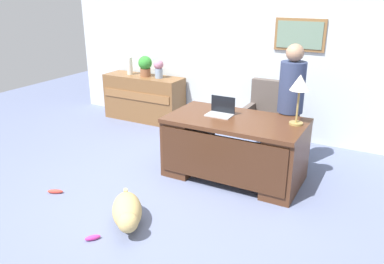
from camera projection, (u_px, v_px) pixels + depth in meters
The scene contains 14 objects.
ground_plane at pixel (170, 200), 4.40m from camera, with size 12.00×12.00×0.00m, color slate.
back_wall at pixel (255, 50), 6.07m from camera, with size 7.00×0.16×2.70m.
desk at pixel (234, 147), 4.78m from camera, with size 1.67×0.92×0.78m.
credenza at pixel (144, 98), 6.97m from camera, with size 1.47×0.50×0.81m.
armchair at pixel (267, 121), 5.57m from camera, with size 0.60×0.59×1.03m.
person_standing at pixel (290, 107), 4.89m from camera, with size 0.32×0.32×1.65m.
dog_lying at pixel (127, 212), 3.87m from camera, with size 0.59×0.63×0.30m.
laptop at pixel (221, 110), 4.81m from camera, with size 0.32×0.22×0.23m.
desk_lamp at pixel (300, 86), 4.33m from camera, with size 0.22×0.22×0.59m.
vase_with_flowers at pixel (159, 68), 6.62m from camera, with size 0.17×0.17×0.32m.
vase_empty at pixel (130, 66), 6.90m from camera, with size 0.11×0.11×0.31m, color silver.
potted_plant at pixel (145, 65), 6.74m from camera, with size 0.24×0.24×0.36m.
dog_toy_bone at pixel (55, 191), 4.53m from camera, with size 0.18×0.05×0.05m, color #E53F33.
dog_toy_plush at pixel (93, 238), 3.69m from camera, with size 0.15×0.05×0.05m, color #D8338C.
Camera 1 is at (2.06, -3.27, 2.26)m, focal length 36.00 mm.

